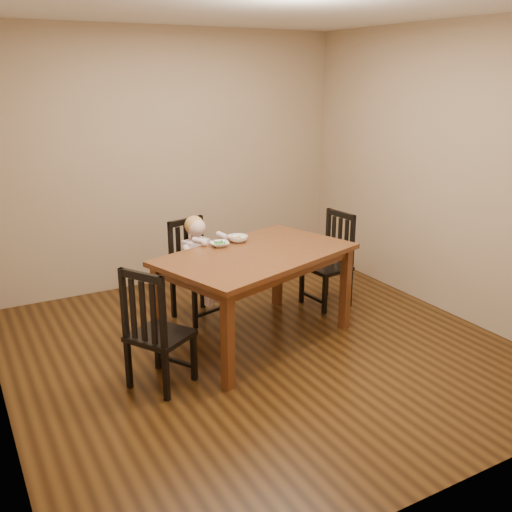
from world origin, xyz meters
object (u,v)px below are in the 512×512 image
chair_left (156,331)px  toddler (198,259)px  dining_table (257,263)px  bowl_peas (220,244)px  chair_child (195,272)px  bowl_veg (238,239)px  chair_right (330,261)px

chair_left → toddler: size_ratio=1.75×
dining_table → bowl_peas: size_ratio=11.41×
chair_child → chair_left: bearing=39.7°
bowl_veg → chair_child: bearing=124.1°
dining_table → bowl_veg: size_ratio=10.50×
chair_child → chair_right: size_ratio=1.01×
dining_table → chair_child: bearing=109.1°
toddler → bowl_peas: toddler is taller
dining_table → bowl_veg: (0.01, 0.35, 0.12)m
toddler → bowl_peas: (0.05, -0.39, 0.23)m
toddler → chair_right: bearing=151.8°
dining_table → chair_left: chair_left is taller
dining_table → chair_child: chair_child is taller
chair_child → bowl_peas: bearing=83.1°
chair_left → chair_right: (2.07, 0.70, -0.00)m
chair_child → chair_left: 1.31m
chair_right → bowl_peas: size_ratio=5.86×
dining_table → chair_left: 1.11m
bowl_peas → chair_child: bearing=97.5°
chair_child → bowl_veg: 0.60m
dining_table → bowl_peas: 0.38m
bowl_peas → bowl_veg: 0.21m
toddler → bowl_veg: (0.25, -0.34, 0.24)m
chair_child → chair_right: 1.36m
dining_table → chair_left: (-1.02, -0.33, -0.26)m
chair_left → bowl_veg: bearing=92.5°
chair_child → chair_left: chair_child is taller
chair_left → chair_right: bearing=77.8°
dining_table → toddler: toddler is taller
dining_table → bowl_veg: 0.37m
chair_right → bowl_veg: 1.11m
chair_right → bowl_veg: bearing=85.5°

